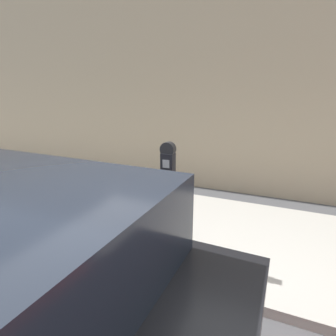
# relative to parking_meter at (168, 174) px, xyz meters

# --- Properties ---
(sidewalk) EXTENTS (24.00, 2.80, 0.13)m
(sidewalk) POSITION_rel_parking_meter_xyz_m (0.44, 0.90, -1.24)
(sidewalk) COLOR #BCB7AD
(sidewalk) RESTS_ON ground_plane
(building_facade) EXTENTS (24.00, 0.30, 5.24)m
(building_facade) POSITION_rel_parking_meter_xyz_m (0.44, 3.30, 1.32)
(building_facade) COLOR tan
(building_facade) RESTS_ON ground_plane
(parking_meter) EXTENTS (0.19, 0.13, 1.59)m
(parking_meter) POSITION_rel_parking_meter_xyz_m (0.00, 0.00, 0.00)
(parking_meter) COLOR gray
(parking_meter) RESTS_ON sidewalk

